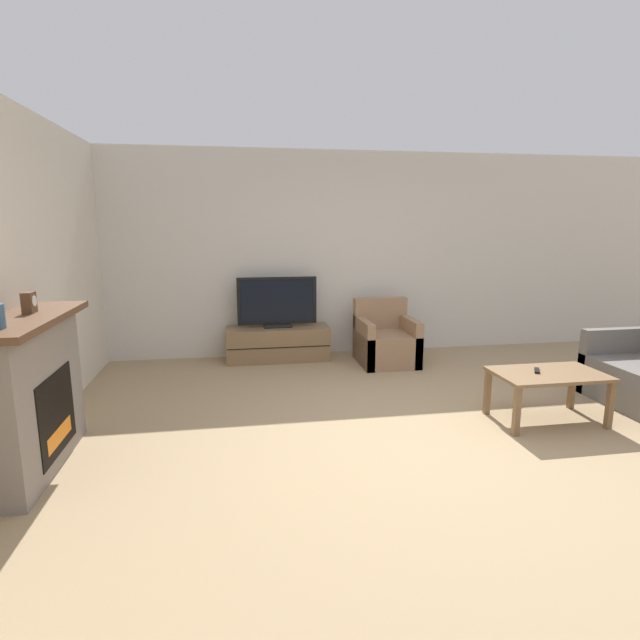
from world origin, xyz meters
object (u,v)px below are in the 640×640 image
mantel_clock (29,303)px  armchair (386,342)px  coffee_table (548,379)px  fireplace (29,393)px  tv_stand (278,343)px  remote (537,371)px  tv (277,304)px

mantel_clock → armchair: 4.07m
coffee_table → fireplace: bearing=-177.4°
tv_stand → remote: 3.24m
armchair → fireplace: bearing=-145.6°
tv_stand → coffee_table: bearing=-48.3°
tv → fireplace: bearing=-126.9°
coffee_table → armchair: bearing=112.2°
fireplace → remote: size_ratio=9.27×
mantel_clock → coffee_table: bearing=0.7°
mantel_clock → armchair: size_ratio=0.19×
tv → armchair: tv is taller
mantel_clock → tv_stand: mantel_clock is taller
armchair → remote: armchair is taller
fireplace → coffee_table: bearing=2.6°
armchair → remote: bearing=-69.5°
mantel_clock → coffee_table: 4.26m
tv_stand → tv: 0.52m
tv → remote: tv is taller
tv_stand → coffee_table: (2.21, -2.47, 0.18)m
fireplace → mantel_clock: 0.65m
remote → coffee_table: bearing=7.1°
tv_stand → armchair: (1.35, -0.37, 0.05)m
tv_stand → armchair: 1.40m
armchair → remote: size_ratio=5.36×
mantel_clock → fireplace: bearing=-97.2°
fireplace → remote: fireplace is taller
fireplace → tv: fireplace is taller
tv_stand → armchair: size_ratio=1.66×
mantel_clock → remote: 4.16m
remote → armchair: bearing=141.3°
armchair → coffee_table: size_ratio=0.84×
fireplace → tv: 3.33m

